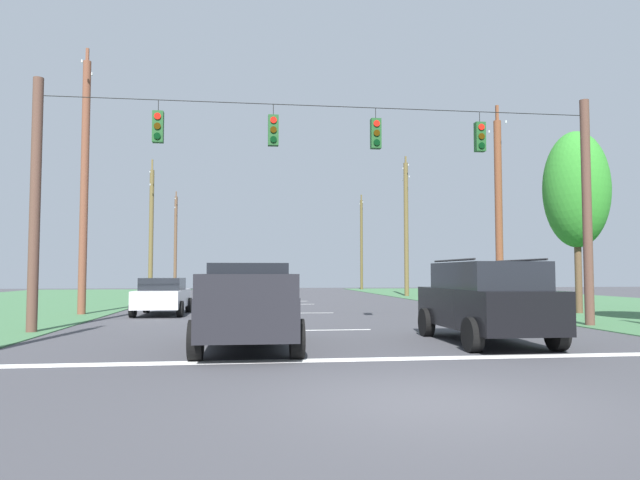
{
  "coord_description": "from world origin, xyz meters",
  "views": [
    {
      "loc": [
        -2.54,
        -7.61,
        1.72
      ],
      "look_at": [
        -0.27,
        10.02,
        2.74
      ],
      "focal_mm": 32.54,
      "sensor_mm": 36.0,
      "label": 1
    }
  ],
  "objects_px": {
    "overhead_signal_span": "(327,193)",
    "distant_car_crossing_white": "(163,296)",
    "suv_black": "(485,300)",
    "utility_pole_mid_right": "(499,212)",
    "distant_car_oncoming": "(490,291)",
    "utility_pole_near_left": "(361,243)",
    "utility_pole_distant_left": "(176,241)",
    "pickup_truck": "(248,305)",
    "utility_pole_distant_right": "(151,230)",
    "utility_pole_far_right": "(406,226)",
    "tree_roadside_right": "(576,190)",
    "utility_pole_far_left": "(84,184)"
  },
  "relations": [
    {
      "from": "overhead_signal_span",
      "to": "distant_car_crossing_white",
      "type": "distance_m",
      "value": 9.73
    },
    {
      "from": "suv_black",
      "to": "utility_pole_mid_right",
      "type": "bearing_deg",
      "value": 63.83
    },
    {
      "from": "distant_car_oncoming",
      "to": "utility_pole_near_left",
      "type": "distance_m",
      "value": 30.87
    },
    {
      "from": "utility_pole_mid_right",
      "to": "utility_pole_distant_left",
      "type": "bearing_deg",
      "value": 118.29
    },
    {
      "from": "distant_car_crossing_white",
      "to": "pickup_truck",
      "type": "bearing_deg",
      "value": -72.6
    },
    {
      "from": "suv_black",
      "to": "utility_pole_distant_left",
      "type": "xyz_separation_m",
      "value": [
        -12.87,
        45.64,
        3.89
      ]
    },
    {
      "from": "distant_car_crossing_white",
      "to": "utility_pole_distant_right",
      "type": "xyz_separation_m",
      "value": [
        -3.45,
        18.63,
        4.08
      ]
    },
    {
      "from": "utility_pole_mid_right",
      "to": "utility_pole_distant_right",
      "type": "relative_size",
      "value": 0.94
    },
    {
      "from": "distant_car_crossing_white",
      "to": "utility_pole_distant_right",
      "type": "bearing_deg",
      "value": 100.49
    },
    {
      "from": "distant_car_oncoming",
      "to": "utility_pole_distant_left",
      "type": "distance_m",
      "value": 36.48
    },
    {
      "from": "distant_car_oncoming",
      "to": "utility_pole_far_right",
      "type": "relative_size",
      "value": 0.41
    },
    {
      "from": "distant_car_oncoming",
      "to": "utility_pole_mid_right",
      "type": "xyz_separation_m",
      "value": [
        -1.2,
        -3.83,
        3.71
      ]
    },
    {
      "from": "distant_car_oncoming",
      "to": "tree_roadside_right",
      "type": "height_order",
      "value": "tree_roadside_right"
    },
    {
      "from": "distant_car_oncoming",
      "to": "utility_pole_far_left",
      "type": "xyz_separation_m",
      "value": [
        -19.35,
        -3.89,
        4.66
      ]
    },
    {
      "from": "distant_car_crossing_white",
      "to": "utility_pole_far_right",
      "type": "bearing_deg",
      "value": 48.57
    },
    {
      "from": "utility_pole_far_right",
      "to": "utility_pole_distant_right",
      "type": "distance_m",
      "value": 18.77
    },
    {
      "from": "suv_black",
      "to": "utility_pole_far_left",
      "type": "relative_size",
      "value": 0.43
    },
    {
      "from": "utility_pole_mid_right",
      "to": "utility_pole_far_right",
      "type": "relative_size",
      "value": 0.9
    },
    {
      "from": "suv_black",
      "to": "utility_pole_far_left",
      "type": "distance_m",
      "value": 17.46
    },
    {
      "from": "pickup_truck",
      "to": "utility_pole_mid_right",
      "type": "bearing_deg",
      "value": 45.13
    },
    {
      "from": "overhead_signal_span",
      "to": "utility_pole_far_left",
      "type": "bearing_deg",
      "value": 141.44
    },
    {
      "from": "pickup_truck",
      "to": "utility_pole_distant_left",
      "type": "bearing_deg",
      "value": 98.77
    },
    {
      "from": "distant_car_crossing_white",
      "to": "utility_pole_near_left",
      "type": "relative_size",
      "value": 0.44
    },
    {
      "from": "utility_pole_distant_left",
      "to": "tree_roadside_right",
      "type": "relative_size",
      "value": 1.27
    },
    {
      "from": "overhead_signal_span",
      "to": "distant_car_oncoming",
      "type": "xyz_separation_m",
      "value": [
        10.16,
        11.22,
        -3.41
      ]
    },
    {
      "from": "utility_pole_mid_right",
      "to": "suv_black",
      "type": "bearing_deg",
      "value": -116.17
    },
    {
      "from": "utility_pole_distant_right",
      "to": "utility_pole_far_left",
      "type": "bearing_deg",
      "value": -89.53
    },
    {
      "from": "pickup_truck",
      "to": "utility_pole_distant_right",
      "type": "bearing_deg",
      "value": 103.11
    },
    {
      "from": "overhead_signal_span",
      "to": "utility_pole_far_right",
      "type": "xyz_separation_m",
      "value": [
        9.38,
        24.25,
        1.01
      ]
    },
    {
      "from": "distant_car_oncoming",
      "to": "utility_pole_mid_right",
      "type": "bearing_deg",
      "value": -107.41
    },
    {
      "from": "pickup_truck",
      "to": "distant_car_crossing_white",
      "type": "xyz_separation_m",
      "value": [
        -3.45,
        11.01,
        -0.18
      ]
    },
    {
      "from": "utility_pole_far_right",
      "to": "tree_roadside_right",
      "type": "relative_size",
      "value": 1.34
    },
    {
      "from": "utility_pole_distant_right",
      "to": "utility_pole_mid_right",
      "type": "bearing_deg",
      "value": -44.83
    },
    {
      "from": "suv_black",
      "to": "utility_pole_near_left",
      "type": "xyz_separation_m",
      "value": [
        6.15,
        45.78,
        3.79
      ]
    },
    {
      "from": "distant_car_crossing_white",
      "to": "tree_roadside_right",
      "type": "bearing_deg",
      "value": -5.19
    },
    {
      "from": "utility_pole_far_right",
      "to": "utility_pole_distant_right",
      "type": "relative_size",
      "value": 1.05
    },
    {
      "from": "suv_black",
      "to": "utility_pole_far_right",
      "type": "bearing_deg",
      "value": 77.99
    },
    {
      "from": "utility_pole_far_right",
      "to": "distant_car_oncoming",
      "type": "bearing_deg",
      "value": -86.58
    },
    {
      "from": "overhead_signal_span",
      "to": "utility_pole_distant_right",
      "type": "relative_size",
      "value": 1.75
    },
    {
      "from": "utility_pole_near_left",
      "to": "utility_pole_far_right",
      "type": "bearing_deg",
      "value": -90.47
    },
    {
      "from": "suv_black",
      "to": "distant_car_crossing_white",
      "type": "height_order",
      "value": "suv_black"
    },
    {
      "from": "distant_car_crossing_white",
      "to": "utility_pole_far_right",
      "type": "relative_size",
      "value": 0.41
    },
    {
      "from": "overhead_signal_span",
      "to": "pickup_truck",
      "type": "height_order",
      "value": "overhead_signal_span"
    },
    {
      "from": "utility_pole_far_left",
      "to": "utility_pole_distant_left",
      "type": "xyz_separation_m",
      "value": [
        -0.3,
        34.34,
        -0.49
      ]
    },
    {
      "from": "distant_car_crossing_white",
      "to": "tree_roadside_right",
      "type": "relative_size",
      "value": 0.55
    },
    {
      "from": "tree_roadside_right",
      "to": "suv_black",
      "type": "bearing_deg",
      "value": -131.19
    },
    {
      "from": "utility_pole_near_left",
      "to": "tree_roadside_right",
      "type": "height_order",
      "value": "utility_pole_near_left"
    },
    {
      "from": "distant_car_crossing_white",
      "to": "utility_pole_far_right",
      "type": "distance_m",
      "value": 23.5
    },
    {
      "from": "utility_pole_near_left",
      "to": "utility_pole_distant_right",
      "type": "distance_m",
      "value": 24.89
    },
    {
      "from": "overhead_signal_span",
      "to": "distant_car_oncoming",
      "type": "height_order",
      "value": "overhead_signal_span"
    }
  ]
}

